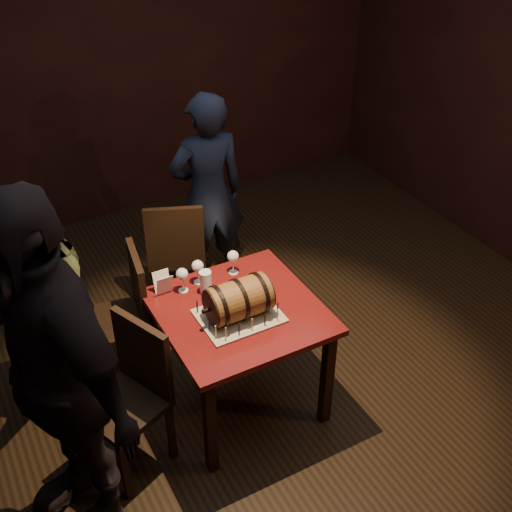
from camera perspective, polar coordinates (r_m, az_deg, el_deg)
name	(u,v)px	position (r m, az deg, el deg)	size (l,w,h in m)	color
room_shell	(258,193)	(3.47, 0.13, 5.60)	(5.04, 5.04, 2.80)	black
pub_table	(239,324)	(3.75, -1.49, -6.03)	(0.90, 0.90, 0.75)	#4B0C0E
cake_board	(239,316)	(3.63, -1.51, -5.33)	(0.45, 0.35, 0.01)	#A79D86
barrel_cake	(239,299)	(3.55, -1.55, -3.88)	(0.40, 0.24, 0.24)	brown
birthday_candles	(239,309)	(3.60, -1.53, -4.76)	(0.40, 0.30, 0.09)	#FFE598
wine_glass_left	(182,275)	(3.77, -6.59, -1.69)	(0.07, 0.07, 0.16)	silver
wine_glass_mid	(198,267)	(3.82, -5.21, -0.98)	(0.07, 0.07, 0.16)	silver
wine_glass_right	(233,257)	(3.89, -2.06, -0.11)	(0.07, 0.07, 0.16)	silver
pint_of_ale	(206,283)	(3.77, -4.50, -2.38)	(0.07, 0.07, 0.15)	silver
menu_card	(163,283)	(3.80, -8.24, -2.43)	(0.10, 0.05, 0.13)	white
chair_back	(177,250)	(4.59, -7.08, 0.49)	(0.52, 0.52, 0.93)	black
chair_left_rear	(126,311)	(4.10, -11.52, -4.83)	(0.46, 0.46, 0.93)	black
chair_left_front	(133,389)	(3.61, -10.91, -11.51)	(0.52, 0.52, 0.93)	black
person_back	(208,194)	(4.74, -4.32, 5.49)	(0.57, 0.37, 1.56)	#1B2236
person_left_rear	(42,309)	(3.87, -18.51, -4.45)	(0.74, 0.58, 1.52)	#363C1E
person_left_front	(55,375)	(3.11, -17.41, -10.07)	(1.15, 0.48, 1.97)	black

